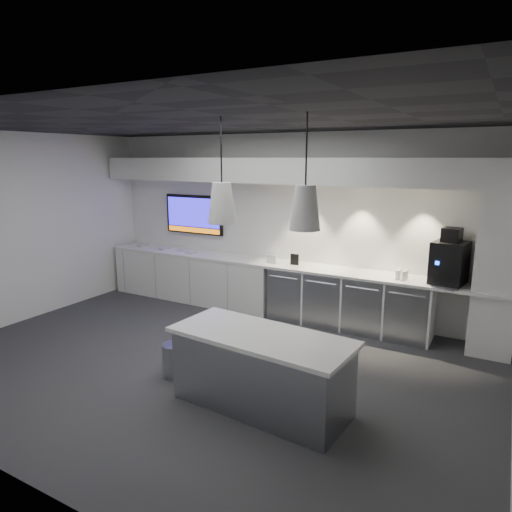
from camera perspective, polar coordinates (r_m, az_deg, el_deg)
The scene contains 27 objects.
floor at distance 6.08m, azimuth -6.75°, elevation -13.25°, with size 7.00×7.00×0.00m, color #323234.
ceiling at distance 5.50m, azimuth -7.56°, elevation 16.24°, with size 7.00×7.00×0.00m, color black.
wall_back at distance 7.73m, azimuth 3.90°, elevation 3.97°, with size 7.00×7.00×0.00m, color white.
wall_front at distance 3.94m, azimuth -29.22°, elevation -5.65°, with size 7.00×7.00×0.00m, color white.
wall_left at distance 8.15m, azimuth -27.43°, elevation 3.06°, with size 7.00×7.00×0.00m, color white.
back_counter at distance 7.55m, azimuth 2.78°, elevation -0.99°, with size 6.80×0.65×0.04m, color white.
left_base_cabinets at distance 8.56m, azimuth -7.80°, elevation -2.61°, with size 3.30×0.63×0.86m, color white.
fridge_unit_a at distance 7.57m, azimuth 4.44°, elevation -4.56°, with size 0.60×0.61×0.85m, color #919499.
fridge_unit_b at distance 7.34m, azimuth 8.93°, elevation -5.21°, with size 0.60×0.61×0.85m, color #919499.
fridge_unit_c at distance 7.16m, azimuth 13.68°, elevation -5.86°, with size 0.60×0.61×0.85m, color #919499.
fridge_unit_d at distance 7.03m, azimuth 18.65°, elevation -6.50°, with size 0.60×0.61×0.85m, color #919499.
backsplash at distance 7.27m, azimuth 12.43°, elevation 3.60°, with size 4.60×0.03×1.30m, color white.
soffit at distance 7.38m, azimuth 2.99°, elevation 10.62°, with size 6.90×0.60×0.40m, color white.
column at distance 6.74m, azimuth 28.06°, elevation -0.39°, with size 0.55×0.55×2.60m, color white.
wall_tv at distance 8.65m, azimuth -7.73°, elevation 5.17°, with size 1.25×0.07×0.72m.
island at distance 4.94m, azimuth 0.64°, elevation -14.12°, with size 1.99×0.98×0.82m.
bin at distance 5.75m, azimuth -10.20°, elevation -12.66°, with size 0.29×0.29×0.41m, color #919499.
coffee_machine at distance 6.79m, azimuth 23.04°, elevation -0.55°, with size 0.50×0.65×0.77m.
sign_black at distance 7.40m, azimuth 4.84°, elevation -0.43°, with size 0.14×0.02×0.18m, color black.
sign_white at distance 7.48m, azimuth 1.94°, elevation -0.40°, with size 0.18×0.02×0.14m, color white.
cup_cluster at distance 6.82m, azimuth 17.76°, elevation -2.24°, with size 0.16×0.16×0.14m, color white, non-canonical shape.
tray_a at distance 9.20m, azimuth -14.00°, elevation 1.26°, with size 0.16×0.16×0.03m, color #BABABA.
tray_b at distance 8.82m, azimuth -11.42°, elevation 0.91°, with size 0.16×0.16×0.03m, color #BABABA.
tray_c at distance 8.59m, azimuth -9.19°, elevation 0.71°, with size 0.16×0.16×0.03m, color #BABABA.
tray_d at distance 8.36m, azimuth -8.18°, elevation 0.42°, with size 0.16×0.16×0.03m, color #BABABA.
pendant_left at distance 4.69m, azimuth -4.28°, elevation 6.66°, with size 0.29×0.29×1.12m.
pendant_right at distance 4.25m, azimuth 6.16°, elevation 6.06°, with size 0.29×0.29×1.12m.
Camera 1 is at (3.26, -4.41, 2.60)m, focal length 32.00 mm.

